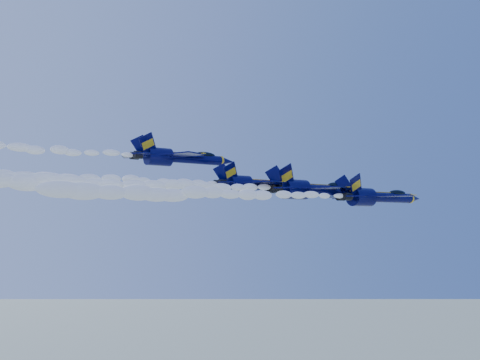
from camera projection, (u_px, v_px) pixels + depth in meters
jet_lead at (378, 197)px, 81.01m from camera, size 17.79×14.60×6.61m
smoke_trail_jet_lead at (220, 194)px, 64.98m from camera, size 41.49×1.98×1.78m
jet_second at (314, 189)px, 82.96m from camera, size 19.61×16.08×7.29m
smoke_trail_jet_second at (139, 185)px, 66.50m from camera, size 41.49×2.18×1.97m
jet_third at (257, 184)px, 81.76m from camera, size 16.70×13.70×6.20m
smoke_trail_jet_third at (75, 178)px, 66.01m from camera, size 41.49×1.86×1.67m
jet_fourth at (179, 157)px, 84.18m from camera, size 18.24×14.96×6.78m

